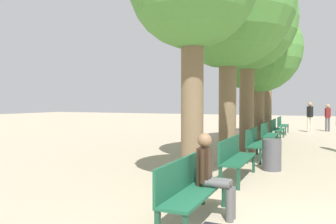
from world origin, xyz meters
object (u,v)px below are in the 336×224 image
bench_row_5 (281,124)px  bench_row_4 (276,127)px  person_seated (212,172)px  bench_row_2 (256,141)px  bench_row_0 (190,185)px  pedestrian_near (310,115)px  bench_row_3 (268,133)px  tree_row_1 (228,3)px  tree_row_2 (247,23)px  bench_row_1 (234,155)px  tree_row_4 (268,44)px  pedestrian_far (328,116)px  trash_bin (272,155)px  tree_row_3 (258,51)px

bench_row_5 → bench_row_4: bearing=-90.0°
person_seated → bench_row_2: bearing=92.4°
bench_row_0 → person_seated: (0.23, 0.32, 0.13)m
pedestrian_near → bench_row_5: bearing=-133.0°
bench_row_3 → tree_row_1: 5.65m
tree_row_2 → bench_row_5: bearing=85.6°
bench_row_1 → tree_row_4: (-0.55, 9.78, 4.04)m
bench_row_4 → tree_row_4: tree_row_4 is taller
tree_row_2 → pedestrian_far: bearing=73.3°
bench_row_2 → tree_row_2: bearing=110.3°
bench_row_3 → tree_row_4: bearing=97.6°
bench_row_3 → pedestrian_far: (2.32, 8.19, 0.37)m
bench_row_3 → trash_bin: (0.64, -4.37, -0.15)m
bench_row_2 → trash_bin: (0.64, -1.53, -0.15)m
tree_row_3 → tree_row_2: bearing=-90.0°
bench_row_3 → person_seated: size_ratio=1.46×
pedestrian_near → pedestrian_far: bearing=47.7°
bench_row_3 → tree_row_3: 3.48m
bench_row_0 → bench_row_3: (0.00, 8.53, 0.00)m
tree_row_4 → pedestrian_near: 5.11m
bench_row_2 → bench_row_3: size_ratio=1.00×
bench_row_0 → tree_row_1: 5.85m
tree_row_1 → tree_row_2: size_ratio=1.00×
bench_row_2 → bench_row_5: size_ratio=1.00×
bench_row_4 → pedestrian_far: (2.32, 5.35, 0.37)m
bench_row_1 → tree_row_2: size_ratio=0.30×
tree_row_1 → trash_bin: 4.14m
tree_row_2 → bench_row_4: bearing=82.6°
bench_row_2 → bench_row_4: 5.68m
bench_row_0 → bench_row_2: bearing=90.0°
bench_row_1 → tree_row_1: tree_row_1 is taller
bench_row_4 → tree_row_3: size_ratio=0.32×
bench_row_1 → bench_row_4: (0.00, 8.53, 0.00)m
bench_row_0 → trash_bin: 4.21m
tree_row_1 → tree_row_3: (0.00, 5.18, -0.54)m
tree_row_3 → pedestrian_far: 8.23m
person_seated → trash_bin: bearing=83.9°
bench_row_4 → person_seated: bearing=-88.8°
bench_row_5 → pedestrian_near: (1.38, 1.48, 0.44)m
tree_row_1 → tree_row_4: size_ratio=1.04×
bench_row_5 → tree_row_4: size_ratio=0.31×
bench_row_4 → bench_row_1: bearing=-90.0°
bench_row_4 → trash_bin: bearing=-84.9°
bench_row_3 → tree_row_2: (-0.55, -1.36, 3.89)m
bench_row_0 → tree_row_2: bearing=94.4°
tree_row_3 → tree_row_4: bearing=90.0°
bench_row_3 → bench_row_5: 5.68m
bench_row_2 → tree_row_4: bearing=94.5°
bench_row_3 → bench_row_2: bearing=-90.0°
bench_row_5 → bench_row_2: bearing=-90.0°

